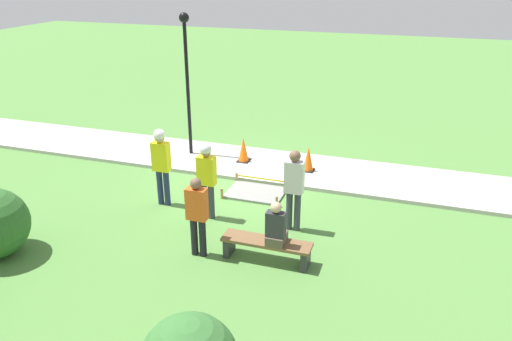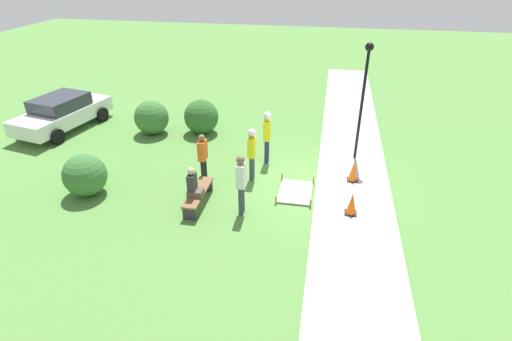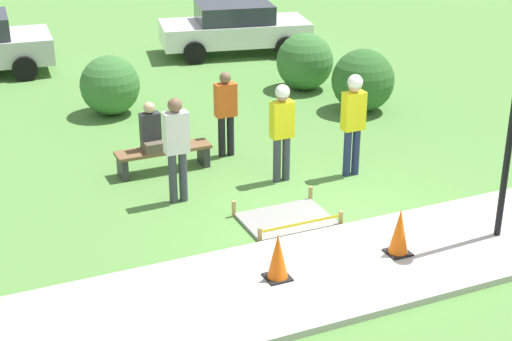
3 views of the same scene
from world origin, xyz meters
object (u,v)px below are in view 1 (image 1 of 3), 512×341
Objects in this scene: bystander_in_orange_shirt at (197,213)px; traffic_cone_far_patch at (243,150)px; traffic_cone_near_patch at (308,159)px; worker_assistant at (207,174)px; worker_supervisor at (161,160)px; lamppost_near at (186,65)px; bystander_in_gray_shirt at (294,185)px; park_bench at (267,246)px; person_seated_on_bench at (276,227)px.

traffic_cone_far_patch is at bearing -80.77° from bystander_in_orange_shirt.
worker_assistant is at bearing 63.46° from traffic_cone_near_patch.
worker_assistant is (-1.27, 0.28, -0.08)m from worker_supervisor.
lamppost_near reaches higher than bystander_in_orange_shirt.
traffic_cone_far_patch is at bearing -84.44° from worker_assistant.
traffic_cone_near_patch is at bearing -83.01° from bystander_in_gray_shirt.
bystander_in_gray_shirt is at bearing 125.69° from traffic_cone_far_patch.
lamppost_near is (3.82, -4.66, 2.41)m from park_bench.
traffic_cone_far_patch is (1.90, -0.08, 0.01)m from traffic_cone_near_patch.
worker_assistant is (1.79, -1.27, 0.75)m from park_bench.
person_seated_on_bench is 2.40m from worker_assistant.
bystander_in_gray_shirt is at bearing 96.99° from traffic_cone_near_patch.
bystander_in_orange_shirt is (1.53, 0.18, 0.15)m from person_seated_on_bench.
bystander_in_gray_shirt reaches higher than worker_assistant.
worker_supervisor is at bearing -12.57° from worker_assistant.
bystander_in_orange_shirt is at bearing 76.43° from traffic_cone_near_patch.
park_bench is at bearing 82.58° from bystander_in_gray_shirt.
person_seated_on_bench is 0.53× the size of bystander_in_orange_shirt.
worker_assistant is 1.07× the size of bystander_in_orange_shirt.
park_bench is at bearing -14.14° from person_seated_on_bench.
traffic_cone_near_patch is 0.36× the size of worker_supervisor.
park_bench is (-2.11, 4.53, -0.13)m from traffic_cone_far_patch.
bystander_in_gray_shirt reaches higher than bystander_in_orange_shirt.
worker_supervisor is 3.24m from bystander_in_gray_shirt.
bystander_in_gray_shirt is at bearing -133.58° from bystander_in_orange_shirt.
worker_supervisor is at bearing -3.54° from bystander_in_gray_shirt.
traffic_cone_near_patch is 0.39× the size of park_bench.
traffic_cone_near_patch is at bearing -103.57° from bystander_in_orange_shirt.
worker_supervisor is (0.95, 2.98, 0.70)m from traffic_cone_far_patch.
worker_supervisor is 1.13× the size of bystander_in_orange_shirt.
park_bench is at bearing 144.57° from worker_assistant.
traffic_cone_near_patch is at bearing 177.48° from traffic_cone_far_patch.
bystander_in_gray_shirt is at bearing -97.42° from park_bench.
traffic_cone_near_patch is at bearing -134.60° from worker_supervisor.
traffic_cone_far_patch is 5.00m from park_bench.
lamppost_near is at bearing -3.32° from traffic_cone_near_patch.
lamppost_near reaches higher than person_seated_on_bench.
traffic_cone_near_patch is 4.13m from worker_supervisor.
lamppost_near is (4.02, -4.71, 1.93)m from person_seated_on_bench.
bystander_in_gray_shirt is (-3.23, 0.20, -0.10)m from worker_supervisor.
worker_supervisor is at bearing 72.30° from traffic_cone_far_patch.
park_bench is 0.96× the size of bystander_in_gray_shirt.
park_bench is at bearing 114.92° from traffic_cone_far_patch.
person_seated_on_bench is at bearing 153.75° from worker_supervisor.
person_seated_on_bench is 1.55m from bystander_in_orange_shirt.
worker_assistant is 4.28m from lamppost_near.
bystander_in_orange_shirt is (-1.72, 1.79, -0.21)m from worker_supervisor.
person_seated_on_bench is 0.47× the size of worker_supervisor.
park_bench is at bearing -170.21° from bystander_in_orange_shirt.
bystander_in_gray_shirt is 5.45m from lamppost_near.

